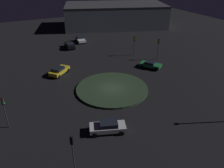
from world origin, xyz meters
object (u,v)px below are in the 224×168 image
traffic_light_northwest_near (134,42)px  store_building (115,15)px  car_white (80,39)px  traffic_light_southeast (72,147)px  car_yellow (59,70)px  car_black (70,45)px  traffic_light_northwest (158,45)px  traffic_light_south (4,107)px  car_silver (108,127)px  car_green (151,65)px

traffic_light_northwest_near → store_building: store_building is taller
car_white → traffic_light_southeast: 41.55m
car_yellow → traffic_light_northwest_near: traffic_light_northwest_near is taller
car_yellow → traffic_light_southeast: (22.21, -4.01, 2.30)m
car_black → traffic_light_northwest_near: 15.92m
traffic_light_northwest → store_building: 30.41m
car_yellow → traffic_light_northwest: (1.90, 20.57, 2.41)m
car_white → traffic_light_south: (29.24, -19.26, 2.29)m
car_silver → traffic_light_southeast: traffic_light_southeast is taller
traffic_light_south → traffic_light_northwest_near: traffic_light_south is taller
traffic_light_south → traffic_light_northwest_near: (-14.72, 26.79, -0.02)m
car_yellow → traffic_light_southeast: bearing=-142.1°
car_green → traffic_light_southeast: traffic_light_southeast is taller
car_green → traffic_light_south: 27.40m
car_green → traffic_light_southeast: (17.29, -20.85, 2.36)m
traffic_light_northwest → traffic_light_south: traffic_light_northwest is taller
car_green → traffic_light_south: (7.42, -26.27, 2.35)m
car_white → traffic_light_southeast: traffic_light_southeast is taller
traffic_light_northwest → car_yellow: bearing=-32.9°
car_silver → store_building: bearing=-98.3°
car_yellow → store_building: 38.08m
car_white → traffic_light_northwest_near: traffic_light_northwest_near is taller
car_green → car_white: size_ratio=1.03×
traffic_light_south → traffic_light_southeast: bearing=-72.0°
car_yellow → store_building: bearing=5.8°
car_black → traffic_light_southeast: traffic_light_southeast is taller
car_black → traffic_light_south: size_ratio=0.98×
car_black → traffic_light_south: traffic_light_south is taller
car_yellow → car_black: bearing=24.0°
traffic_light_northwest → car_green: bearing=11.4°
traffic_light_northwest_near → traffic_light_south: bearing=-17.9°
car_green → car_silver: size_ratio=0.93×
car_silver → traffic_light_south: 12.60m
car_green → traffic_light_south: bearing=-109.9°
car_white → store_building: (-11.20, 15.72, 2.75)m
store_building → car_yellow: bearing=66.7°
car_white → traffic_light_northwest_near: bearing=31.9°
car_yellow → store_building: (-28.10, 25.55, 2.74)m
car_white → car_silver: car_silver is taller
car_white → store_building: size_ratio=0.12×
car_white → car_black: 5.39m
car_yellow → car_silver: size_ratio=0.94×
car_black → car_green: bearing=-145.2°
traffic_light_northwest_near → store_building: bearing=-154.4°
traffic_light_northwest_near → car_green: bearing=39.3°
traffic_light_northwest → traffic_light_northwest_near: 5.35m
traffic_light_southeast → car_green: bearing=-11.6°
car_yellow → car_silver: bearing=-127.7°
traffic_light_southeast → traffic_light_south: bearing=67.5°
car_white → car_silver: 36.37m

